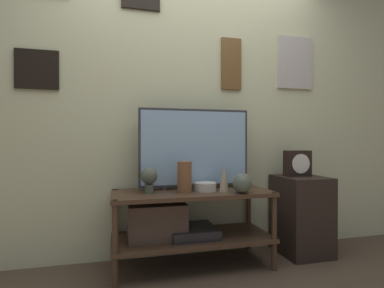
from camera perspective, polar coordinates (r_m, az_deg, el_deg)
ground_plane at (r=2.25m, az=2.07°, el=-25.03°), size 12.00×12.00×0.00m
wall_back at (r=2.64m, az=-1.65°, el=8.87°), size 6.40×0.08×2.70m
media_console at (r=2.37m, az=-2.56°, el=-14.24°), size 1.22×0.51×0.59m
television at (r=2.44m, az=0.53°, el=-0.74°), size 0.91×0.05×0.65m
vase_tall_ceramic at (r=2.26m, az=-1.44°, el=-6.31°), size 0.11×0.11×0.23m
vase_slim_bronze at (r=2.33m, az=6.11°, el=-6.53°), size 0.08×0.08×0.20m
vase_wide_bowl at (r=2.35m, az=2.48°, el=-8.13°), size 0.17×0.17×0.07m
vase_round_glass at (r=2.27m, az=9.53°, el=-7.43°), size 0.14×0.14×0.14m
candle_jar at (r=2.41m, az=9.66°, el=-7.23°), size 0.08×0.08×0.12m
decorative_bust at (r=2.26m, az=-8.17°, el=-6.29°), size 0.13×0.13×0.19m
side_table at (r=2.84m, az=20.05°, el=-12.55°), size 0.38×0.44×0.67m
mantel_clock at (r=2.79m, az=19.44°, el=-3.48°), size 0.22×0.11×0.23m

